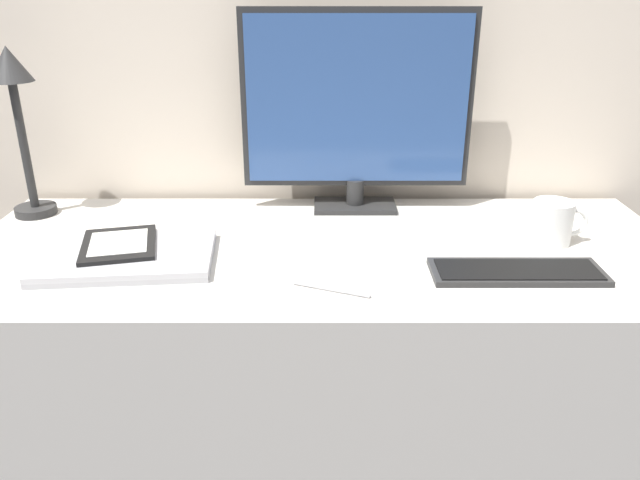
% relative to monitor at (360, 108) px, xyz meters
% --- Properties ---
extents(wall_back, '(3.60, 0.05, 2.40)m').
position_rel_monitor_xyz_m(wall_back, '(-0.08, 0.12, 0.19)').
color(wall_back, beige).
rests_on(wall_back, ground_plane).
extents(desk, '(1.54, 0.64, 0.76)m').
position_rel_monitor_xyz_m(desk, '(-0.08, -0.25, -0.63)').
color(desk, beige).
rests_on(desk, ground_plane).
extents(monitor, '(0.55, 0.11, 0.47)m').
position_rel_monitor_xyz_m(monitor, '(0.00, 0.00, 0.00)').
color(monitor, '#262626').
rests_on(monitor, desk).
extents(keyboard, '(0.33, 0.11, 0.01)m').
position_rel_monitor_xyz_m(keyboard, '(0.29, -0.39, -0.24)').
color(keyboard, '#282828').
rests_on(keyboard, desk).
extents(laptop, '(0.36, 0.26, 0.02)m').
position_rel_monitor_xyz_m(laptop, '(-0.48, -0.32, -0.24)').
color(laptop, '#A3A3A8').
rests_on(laptop, desk).
extents(ereader, '(0.18, 0.21, 0.01)m').
position_rel_monitor_xyz_m(ereader, '(-0.50, -0.30, -0.22)').
color(ereader, black).
rests_on(ereader, laptop).
extents(desk_lamp, '(0.10, 0.10, 0.40)m').
position_rel_monitor_xyz_m(desk_lamp, '(-0.78, -0.05, 0.02)').
color(desk_lamp, '#282828').
rests_on(desk_lamp, desk).
extents(coffee_mug, '(0.12, 0.09, 0.09)m').
position_rel_monitor_xyz_m(coffee_mug, '(0.42, -0.22, -0.20)').
color(coffee_mug, white).
rests_on(coffee_mug, desk).
extents(pen, '(0.14, 0.06, 0.01)m').
position_rel_monitor_xyz_m(pen, '(-0.07, -0.45, -0.25)').
color(pen, silver).
rests_on(pen, desk).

